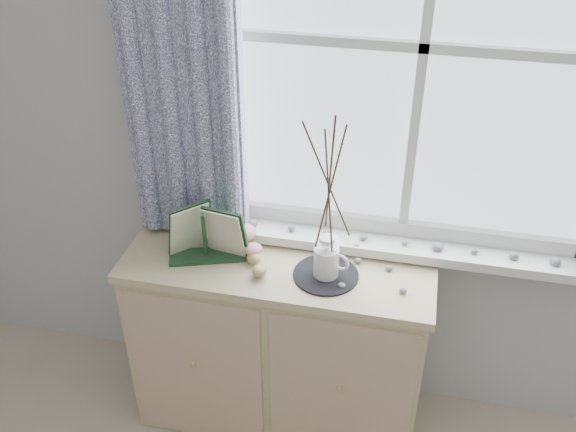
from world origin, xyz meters
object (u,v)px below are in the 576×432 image
object	(u,v)px
twig_pitcher	(330,182)
toadstool_cluster	(245,237)
botanical_book	(203,236)
sideboard	(279,343)

from	to	relation	value
twig_pitcher	toadstool_cluster	bearing A→B (deg)	-175.24
botanical_book	toadstool_cluster	bearing A→B (deg)	20.67
sideboard	botanical_book	world-z (taller)	botanical_book
toadstool_cluster	twig_pitcher	world-z (taller)	twig_pitcher
botanical_book	toadstool_cluster	xyz separation A→B (m)	(0.13, 0.11, -0.06)
botanical_book	twig_pitcher	size ratio (longest dim) A/B	0.48
sideboard	twig_pitcher	distance (m)	0.85
sideboard	twig_pitcher	size ratio (longest dim) A/B	1.70
toadstool_cluster	twig_pitcher	bearing A→B (deg)	-15.45
toadstool_cluster	botanical_book	bearing A→B (deg)	-140.36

